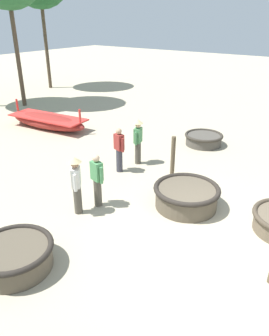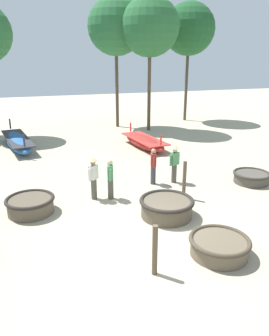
% 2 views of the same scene
% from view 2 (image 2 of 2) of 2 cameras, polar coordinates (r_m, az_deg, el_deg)
% --- Properties ---
extents(ground_plane, '(80.00, 80.00, 0.00)m').
position_cam_2_polar(ground_plane, '(10.36, 2.75, -11.35)').
color(ground_plane, tan).
extents(coracle_front_right, '(1.87, 1.87, 0.64)m').
position_cam_2_polar(coracle_front_right, '(11.29, 5.61, -6.75)').
color(coracle_front_right, brown).
rests_on(coracle_front_right, ground).
extents(coracle_front_left, '(1.70, 1.70, 0.58)m').
position_cam_2_polar(coracle_front_left, '(12.05, -17.67, -6.07)').
color(coracle_front_left, brown).
rests_on(coracle_front_left, ground).
extents(coracle_center, '(1.59, 1.59, 0.48)m').
position_cam_2_polar(coracle_center, '(15.10, 19.68, -1.47)').
color(coracle_center, '#4C473F').
rests_on(coracle_center, ground).
extents(coracle_far_left, '(1.70, 1.70, 0.52)m').
position_cam_2_polar(coracle_far_left, '(9.52, 14.54, -12.96)').
color(coracle_far_left, brown).
rests_on(coracle_far_left, ground).
extents(long_boat_green_hull, '(2.00, 5.69, 1.35)m').
position_cam_2_polar(long_boat_green_hull, '(20.93, -19.70, 4.36)').
color(long_boat_green_hull, '#285693').
rests_on(long_boat_green_hull, ground).
extents(long_boat_white_hull, '(1.78, 4.40, 1.18)m').
position_cam_2_polar(long_boat_white_hull, '(19.84, 1.73, 4.58)').
color(long_boat_white_hull, maroon).
rests_on(long_boat_white_hull, ground).
extents(fisherman_standing_right, '(0.31, 0.51, 1.57)m').
position_cam_2_polar(fisherman_standing_right, '(13.91, 3.30, 0.46)').
color(fisherman_standing_right, '#383842').
rests_on(fisherman_standing_right, ground).
extents(fisherman_with_hat, '(0.30, 0.52, 1.57)m').
position_cam_2_polar(fisherman_with_hat, '(12.45, -4.23, -1.78)').
color(fisherman_with_hat, '#4C473D').
rests_on(fisherman_with_hat, ground).
extents(fisherman_crouching, '(0.51, 0.36, 1.67)m').
position_cam_2_polar(fisherman_crouching, '(14.12, 6.99, 1.15)').
color(fisherman_crouching, '#4C473D').
rests_on(fisherman_crouching, ground).
extents(fisherman_by_coracle, '(0.43, 0.39, 1.67)m').
position_cam_2_polar(fisherman_by_coracle, '(12.45, -7.17, -1.29)').
color(fisherman_by_coracle, '#4C473D').
rests_on(fisherman_by_coracle, ground).
extents(mooring_post_mid_beach, '(0.14, 0.14, 1.50)m').
position_cam_2_polar(mooring_post_mid_beach, '(12.64, 8.67, -2.07)').
color(mooring_post_mid_beach, brown).
rests_on(mooring_post_mid_beach, ground).
extents(mooring_post_inland, '(0.14, 0.14, 1.36)m').
position_cam_2_polar(mooring_post_inland, '(8.32, 3.56, -14.11)').
color(mooring_post_inland, brown).
rests_on(mooring_post_inland, ground).
extents(tree_left_mid, '(4.13, 4.13, 9.40)m').
position_cam_2_polar(tree_left_mid, '(28.76, 9.47, 22.74)').
color(tree_left_mid, '#4C3D2D').
rests_on(tree_left_mid, ground).
extents(tree_leftmost, '(4.11, 4.11, 9.36)m').
position_cam_2_polar(tree_leftmost, '(25.66, -3.25, 23.38)').
color(tree_leftmost, '#4C3D2D').
rests_on(tree_leftmost, ground).
extents(tree_rightmost, '(4.03, 4.03, 9.19)m').
position_cam_2_polar(tree_rightmost, '(24.34, 2.72, 23.33)').
color(tree_rightmost, '#4C3D2D').
rests_on(tree_rightmost, ground).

